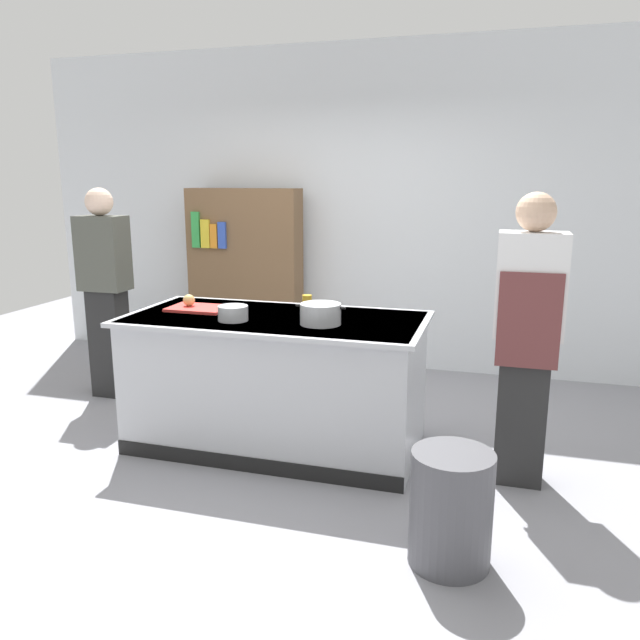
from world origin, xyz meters
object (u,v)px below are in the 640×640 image
stock_pot (321,314)px  juice_cup (307,302)px  onion (189,300)px  mixing_bowl (233,313)px  person_guest (106,289)px  trash_bin (451,508)px  person_chef (527,334)px  bookshelf (245,277)px

stock_pot → juice_cup: 0.47m
onion → juice_cup: bearing=15.6°
stock_pot → mixing_bowl: bearing=-174.1°
person_guest → trash_bin: bearing=70.4°
stock_pot → person_guest: person_guest is taller
person_chef → juice_cup: bearing=66.2°
stock_pot → person_chef: (1.23, 0.03, -0.05)m
bookshelf → trash_bin: bearing=-51.8°
mixing_bowl → bookshelf: size_ratio=0.11×
trash_bin → juice_cup: bearing=130.1°
mixing_bowl → trash_bin: bearing=-30.4°
mixing_bowl → person_chef: bearing=2.8°
person_guest → onion: bearing=73.4°
onion → person_chef: bearing=-4.2°
stock_pot → bookshelf: 2.34m
person_chef → trash_bin: bearing=152.4°
mixing_bowl → juice_cup: 0.59m
stock_pot → person_chef: bearing=1.4°
juice_cup → trash_bin: (1.13, -1.34, -0.67)m
stock_pot → trash_bin: stock_pot is taller
trash_bin → bookshelf: bookshelf is taller
stock_pot → juice_cup: stock_pot is taller
person_guest → juice_cup: bearing=90.7°
onion → person_chef: 2.25m
juice_cup → person_chef: size_ratio=0.06×
stock_pot → juice_cup: (-0.22, 0.42, -0.02)m
juice_cup → person_chef: bearing=-14.9°
mixing_bowl → juice_cup: bearing=53.9°
mixing_bowl → person_chef: 1.80m
onion → stock_pot: (1.01, -0.20, 0.00)m
onion → bookshelf: 1.76m
juice_cup → bookshelf: bookshelf is taller
mixing_bowl → stock_pot: bearing=5.9°
mixing_bowl → trash_bin: size_ratio=0.34×
person_chef → bookshelf: size_ratio=1.01×
mixing_bowl → juice_cup: size_ratio=1.93×
juice_cup → person_chef: (1.45, -0.39, -0.04)m
mixing_bowl → person_chef: person_chef is taller
stock_pot → person_chef: size_ratio=0.19×
onion → bookshelf: size_ratio=0.05×
stock_pot → mixing_bowl: 0.57m
onion → person_guest: person_guest is taller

